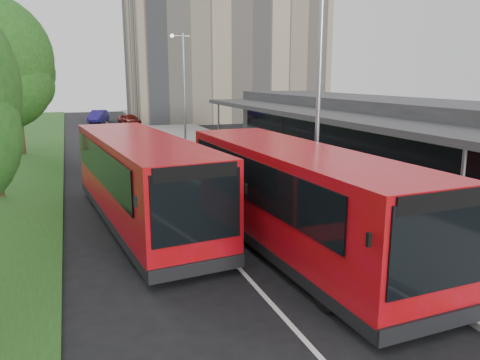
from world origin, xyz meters
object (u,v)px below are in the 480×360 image
Objects in this scene: bus_main at (295,199)px; tree_far at (16,77)px; litter_bin at (257,161)px; bollard at (206,142)px; lamp_post_near at (317,87)px; lamp_post_far at (183,82)px; car_far at (98,116)px; car_near at (129,120)px; bus_second at (141,181)px.

tree_far is at bearing 109.72° from bus_main.
litter_bin is 8.51m from bollard.
lamp_post_near and lamp_post_far have the same top height.
car_far reaches higher than litter_bin.
lamp_post_near is at bearing 49.50° from bus_main.
lamp_post_near is at bearing -101.54° from car_near.
bus_second is at bearing -72.69° from car_far.
bollard is at bearing -57.71° from car_far.
litter_bin is (3.39, 11.15, -0.96)m from bus_main.
bus_main is at bearing -104.93° from car_near.
bus_second reaches higher than litter_bin.
lamp_post_far is at bearing -57.96° from car_far.
bus_main reaches higher than car_near.
bus_second reaches higher than car_far.
lamp_post_near is at bearing -98.45° from litter_bin.
car_near is at bearing 93.33° from lamp_post_near.
bus_second is at bearing -135.66° from litter_bin.
tree_far is 1.86× the size of car_far.
bus_main is at bearing -53.03° from bus_second.
car_near reaches higher than litter_bin.
car_near is (-2.94, 19.09, 0.05)m from bollard.
bus_main is (-2.14, -2.75, -3.14)m from lamp_post_near.
bollard is (2.98, 19.65, -0.99)m from bus_main.
lamp_post_far is 2.13× the size of car_near.
lamp_post_near reaches higher than car_near.
bus_second reaches higher than bollard.
tree_far is 12.94m from bollard.
tree_far is 2.07× the size of car_near.
bus_main reaches higher than bollard.
lamp_post_near is 9.43m from litter_bin.
tree_far is 8.77× the size of bollard.
lamp_post_far reaches higher than car_near.
lamp_post_near reaches higher than car_far.
litter_bin is at bearing -60.45° from car_far.
tree_far is 0.71× the size of bus_main.
tree_far reaches higher than car_near.
bus_second reaches higher than car_near.
tree_far is at bearing -175.13° from lamp_post_far.
bollard is at bearing 60.41° from bus_second.
car_far is (-2.79, 43.70, -0.89)m from bus_main.
lamp_post_near is 9.02× the size of bollard.
car_far is at bearing 103.24° from lamp_post_far.
litter_bin is (1.25, -11.60, -4.09)m from lamp_post_far.
tree_far reaches higher than litter_bin.
car_near is 5.71m from car_far.
car_near is (-2.10, 35.99, -4.08)m from lamp_post_near.
bus_main is 38.76m from car_near.
car_near is (-2.10, 15.99, -4.08)m from lamp_post_far.
tree_far is 16.91m from litter_bin.
tree_far is at bearing 139.28° from litter_bin.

